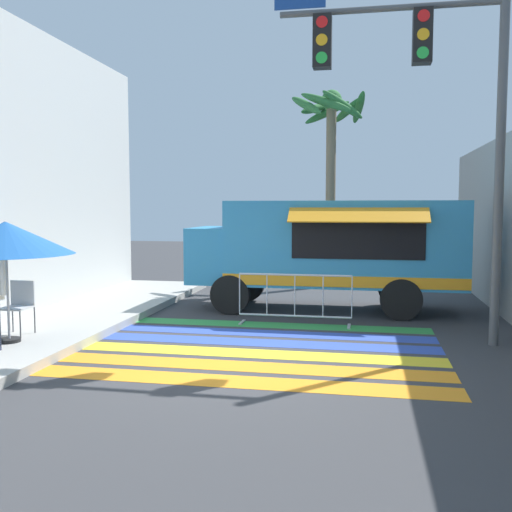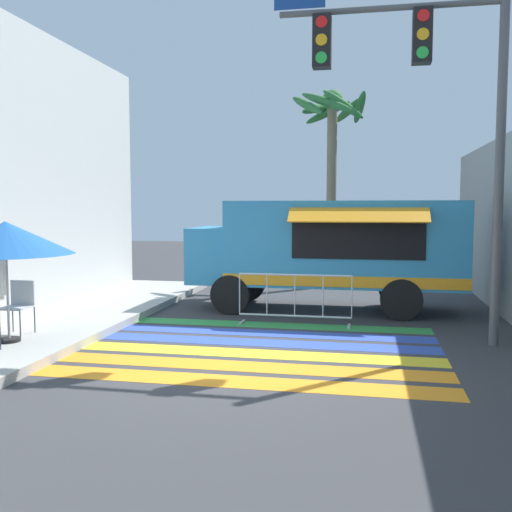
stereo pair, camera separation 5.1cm
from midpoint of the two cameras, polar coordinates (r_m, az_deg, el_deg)
name	(u,v)px [view 2 (the right image)]	position (r m, az deg, el deg)	size (l,w,h in m)	color
ground_plane	(236,363)	(8.85, -1.82, -10.69)	(60.00, 60.00, 0.00)	#38383A
crosswalk_painted	(250,347)	(9.79, -0.50, -9.13)	(6.40, 4.36, 0.01)	orange
food_truck	(324,246)	(13.21, 6.89, 0.99)	(6.16, 2.48, 2.52)	#338CBF
traffic_signal_pole	(425,87)	(10.51, 16.72, 15.84)	(3.93, 0.29, 6.12)	#515456
patio_umbrella	(6,238)	(10.16, -23.63, 1.64)	(2.19, 2.19, 1.99)	black
folding_chair	(19,302)	(10.87, -22.49, -4.27)	(0.46, 0.46, 0.93)	#4C4C51
barricade_front	(295,300)	(11.55, 4.02, -4.37)	(2.30, 0.44, 1.04)	#B7BABF
palm_tree	(332,139)	(17.30, 7.71, 11.56)	(2.35, 2.29, 5.82)	#7A664C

